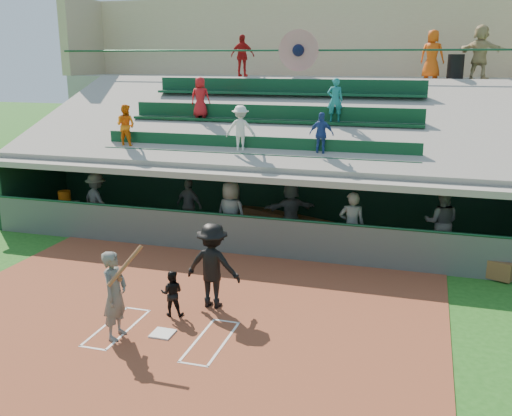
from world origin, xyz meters
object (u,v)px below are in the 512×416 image
(catcher, at_px, (172,293))
(batter_at_plate, at_px, (115,295))
(white_table, at_px, (65,212))
(water_cooler, at_px, (64,197))
(trash_bin, at_px, (455,67))
(home_plate, at_px, (163,333))

(catcher, bearing_deg, batter_at_plate, 48.78)
(white_table, xyz_separation_m, water_cooler, (0.06, -0.04, 0.55))
(batter_at_plate, distance_m, trash_bin, 15.09)
(catcher, distance_m, water_cooler, 8.25)
(water_cooler, bearing_deg, catcher, -40.35)
(home_plate, bearing_deg, water_cooler, 136.17)
(trash_bin, bearing_deg, catcher, -115.91)
(water_cooler, xyz_separation_m, trash_bin, (12.03, 6.50, 4.10))
(home_plate, height_order, water_cooler, water_cooler)
(batter_at_plate, bearing_deg, white_table, 130.91)
(white_table, xyz_separation_m, trash_bin, (12.09, 6.45, 4.64))
(white_table, bearing_deg, home_plate, -48.79)
(catcher, xyz_separation_m, water_cooler, (-6.28, 5.34, 0.41))
(batter_at_plate, bearing_deg, trash_bin, 63.97)
(water_cooler, bearing_deg, trash_bin, 28.38)
(batter_at_plate, xyz_separation_m, water_cooler, (-5.66, 6.55, 0.01))
(batter_at_plate, distance_m, catcher, 1.42)
(catcher, distance_m, trash_bin, 13.91)
(catcher, xyz_separation_m, trash_bin, (5.75, 11.83, 4.51))
(water_cooler, bearing_deg, white_table, 142.56)
(home_plate, relative_size, white_table, 0.55)
(water_cooler, bearing_deg, batter_at_plate, -49.18)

